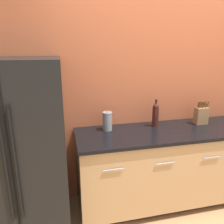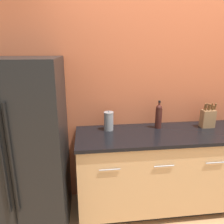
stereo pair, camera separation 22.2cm
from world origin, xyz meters
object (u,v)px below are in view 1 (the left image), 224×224
object	(u,v)px
refrigerator	(21,153)
wine_bottle	(155,114)
knife_block	(201,115)
steel_canister	(107,121)

from	to	relation	value
refrigerator	wine_bottle	xyz separation A→B (m)	(1.44, 0.23, 0.21)
knife_block	steel_canister	xyz separation A→B (m)	(-1.13, 0.04, -0.00)
knife_block	wine_bottle	size ratio (longest dim) A/B	0.91
knife_block	steel_canister	world-z (taller)	knife_block
knife_block	wine_bottle	world-z (taller)	wine_bottle
refrigerator	knife_block	xyz separation A→B (m)	(2.01, 0.19, 0.17)
wine_bottle	steel_canister	distance (m)	0.57
wine_bottle	steel_canister	size ratio (longest dim) A/B	1.43
knife_block	wine_bottle	bearing A→B (deg)	175.65
refrigerator	wine_bottle	world-z (taller)	refrigerator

